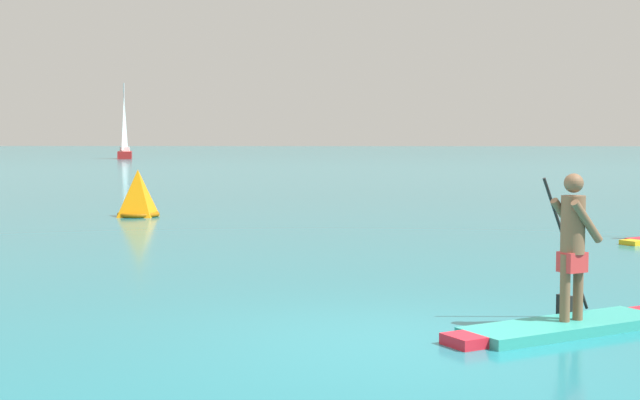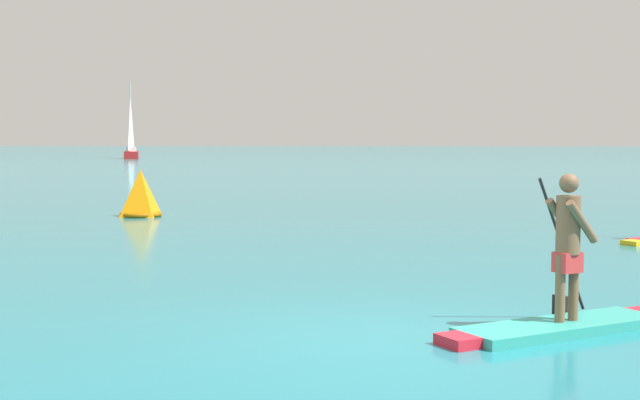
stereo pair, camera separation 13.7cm
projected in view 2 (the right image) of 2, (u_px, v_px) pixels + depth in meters
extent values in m
plane|color=#1E727F|center=(394.00, 342.00, 9.17)|extent=(440.00, 440.00, 0.00)
cube|color=teal|center=(560.00, 327.00, 9.61)|extent=(2.46, 1.90, 0.11)
cube|color=red|center=(458.00, 341.00, 8.96)|extent=(0.49, 0.52, 0.11)
cylinder|color=brown|center=(574.00, 287.00, 9.67)|extent=(0.11, 0.11, 0.74)
cylinder|color=brown|center=(560.00, 288.00, 9.58)|extent=(0.11, 0.11, 0.74)
cube|color=red|center=(567.00, 262.00, 9.61)|extent=(0.34, 0.32, 0.22)
cylinder|color=brown|center=(568.00, 225.00, 9.58)|extent=(0.26, 0.26, 0.63)
sphere|color=brown|center=(569.00, 183.00, 9.55)|extent=(0.21, 0.21, 0.21)
cylinder|color=brown|center=(562.00, 219.00, 9.73)|extent=(0.41, 0.31, 0.51)
cylinder|color=brown|center=(582.00, 222.00, 9.46)|extent=(0.41, 0.31, 0.51)
cylinder|color=black|center=(562.00, 245.00, 10.16)|extent=(0.64, 0.43, 1.56)
cube|color=black|center=(561.00, 309.00, 10.21)|extent=(0.17, 0.21, 0.32)
cube|color=yellow|center=(634.00, 243.00, 17.44)|extent=(0.50, 0.51, 0.09)
pyramid|color=orange|center=(141.00, 193.00, 23.80)|extent=(1.29, 1.29, 1.26)
torus|color=#915407|center=(141.00, 214.00, 23.84)|extent=(1.13, 1.13, 0.12)
cube|color=#A51E1E|center=(131.00, 155.00, 90.44)|extent=(2.49, 4.99, 0.75)
cylinder|color=#B2B2B7|center=(131.00, 117.00, 90.17)|extent=(0.12, 0.12, 6.91)
pyramid|color=white|center=(131.00, 123.00, 90.21)|extent=(0.20, 2.16, 5.62)
cube|color=silver|center=(131.00, 149.00, 90.39)|extent=(1.34, 1.91, 0.45)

